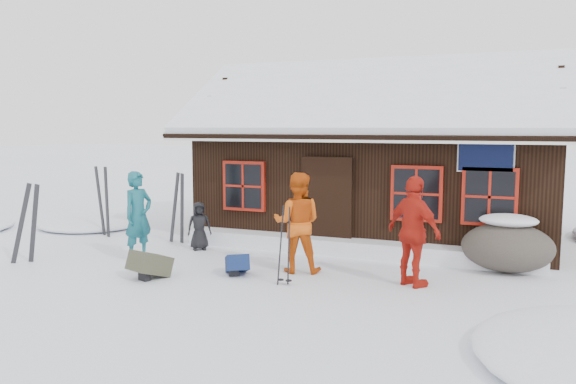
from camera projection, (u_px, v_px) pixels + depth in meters
name	position (u px, v px, depth m)	size (l,w,h in m)	color
ground	(239.00, 274.00, 10.33)	(120.00, 120.00, 0.00)	white
mountain_hut	(381.00, 171.00, 14.18)	(8.90, 6.09, 4.42)	black
snow_drift	(351.00, 247.00, 11.83)	(7.60, 0.60, 0.35)	white
snow_mounds	(353.00, 260.00, 11.44)	(20.60, 13.20, 0.48)	white
skier_teal	(138.00, 216.00, 11.35)	(0.66, 0.43, 1.81)	#155965
skier_orange_left	(297.00, 223.00, 10.40)	(0.91, 0.71, 1.87)	#CB4F0E
skier_orange_right	(414.00, 232.00, 9.44)	(1.11, 0.46, 1.89)	red
skier_crouched	(199.00, 226.00, 12.32)	(0.52, 0.34, 1.06)	black
boulder	(507.00, 246.00, 10.46)	(1.67, 1.25, 0.97)	#514940
ski_pair_left	(27.00, 224.00, 11.10)	(0.69, 0.29, 1.65)	black
ski_pair_mid	(103.00, 202.00, 13.89)	(0.53, 0.21, 1.78)	black
ski_pair_right	(178.00, 209.00, 13.02)	(0.55, 0.24, 1.70)	black
ski_poles	(285.00, 247.00, 9.57)	(0.25, 0.12, 1.41)	black
backpack_blue	(237.00, 267.00, 10.27)	(0.40, 0.52, 0.28)	#12214E
backpack_olive	(150.00, 268.00, 10.04)	(0.49, 0.65, 0.35)	#3F3F2D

